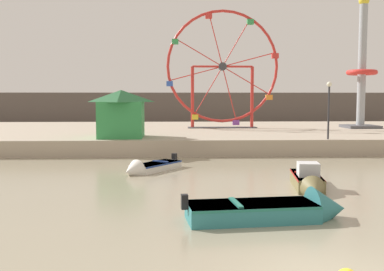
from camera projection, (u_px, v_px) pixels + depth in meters
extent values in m
cube|color=tan|center=(211.00, 135.00, 39.58)|extent=(110.00, 21.94, 1.07)
cube|color=#564C47|center=(197.00, 108.00, 64.85)|extent=(140.00, 3.00, 4.40)
cube|color=teal|center=(251.00, 212.00, 13.98)|extent=(4.08, 1.94, 0.54)
cube|color=#237566|center=(252.00, 204.00, 13.96)|extent=(4.04, 1.95, 0.08)
cone|color=teal|center=(328.00, 209.00, 14.33)|extent=(1.23, 1.55, 1.45)
cube|color=black|center=(185.00, 202.00, 13.64)|extent=(0.22, 0.26, 0.44)
cube|color=#237566|center=(236.00, 203.00, 13.88)|extent=(0.30, 1.30, 0.06)
cube|color=silver|center=(156.00, 167.00, 23.60)|extent=(2.69, 3.10, 0.39)
cube|color=navy|center=(156.00, 164.00, 23.59)|extent=(2.69, 3.09, 0.08)
cone|color=silver|center=(131.00, 171.00, 22.03)|extent=(1.35, 1.30, 1.07)
cube|color=black|center=(174.00, 157.00, 24.91)|extent=(0.31, 0.30, 0.44)
cube|color=navy|center=(160.00, 161.00, 23.90)|extent=(0.87, 0.69, 0.06)
cube|color=olive|center=(307.00, 181.00, 19.12)|extent=(1.48, 3.25, 0.54)
cube|color=#B2231E|center=(307.00, 175.00, 19.10)|extent=(1.50, 3.22, 0.08)
cone|color=olive|center=(314.00, 190.00, 17.16)|extent=(1.10, 1.00, 0.99)
cube|color=black|center=(302.00, 166.00, 20.74)|extent=(0.27, 0.23, 0.44)
cube|color=silver|center=(308.00, 169.00, 18.69)|extent=(0.96, 1.05, 0.56)
cube|color=#B2231E|center=(305.00, 172.00, 19.48)|extent=(0.90, 0.29, 0.06)
torus|color=red|center=(222.00, 67.00, 39.74)|extent=(9.77, 0.24, 9.77)
cylinder|color=#38383D|center=(222.00, 67.00, 39.74)|extent=(0.70, 0.50, 0.70)
cylinder|color=red|center=(216.00, 40.00, 39.52)|extent=(1.29, 0.08, 4.63)
cube|color=red|center=(209.00, 16.00, 39.33)|extent=(0.56, 0.48, 0.44)
cylinder|color=red|center=(199.00, 53.00, 39.56)|extent=(4.16, 0.08, 2.46)
cube|color=#33934C|center=(175.00, 42.00, 39.41)|extent=(0.56, 0.48, 0.44)
cylinder|color=red|center=(196.00, 74.00, 39.70)|extent=(4.63, 0.08, 1.29)
cube|color=#3356B7|center=(170.00, 84.00, 39.69)|extent=(0.56, 0.48, 0.44)
cylinder|color=red|center=(209.00, 90.00, 39.87)|extent=(2.46, 0.08, 4.16)
cube|color=yellow|center=(195.00, 117.00, 40.02)|extent=(0.56, 0.48, 0.44)
cylinder|color=red|center=(229.00, 93.00, 39.95)|extent=(1.29, 0.08, 4.63)
cube|color=purple|center=(236.00, 122.00, 40.19)|extent=(0.56, 0.48, 0.44)
cylinder|color=red|center=(246.00, 80.00, 39.92)|extent=(4.16, 0.08, 2.46)
cube|color=orange|center=(269.00, 97.00, 40.12)|extent=(0.56, 0.48, 0.44)
cylinder|color=red|center=(249.00, 60.00, 39.77)|extent=(4.63, 0.08, 1.29)
cube|color=red|center=(275.00, 56.00, 39.83)|extent=(0.56, 0.48, 0.44)
cylinder|color=red|center=(236.00, 43.00, 39.61)|extent=(2.46, 0.08, 4.16)
cube|color=#33934C|center=(250.00, 22.00, 39.51)|extent=(0.56, 0.48, 0.44)
cylinder|color=red|center=(192.00, 97.00, 39.87)|extent=(0.28, 0.28, 5.36)
cylinder|color=red|center=(252.00, 97.00, 40.06)|extent=(0.28, 0.28, 5.36)
cylinder|color=red|center=(222.00, 67.00, 39.74)|extent=(5.24, 0.18, 0.18)
cube|color=#4C4C51|center=(222.00, 127.00, 40.19)|extent=(6.04, 1.20, 0.08)
cylinder|color=#999EA3|center=(362.00, 67.00, 39.82)|extent=(0.70, 0.70, 10.71)
torus|color=red|center=(362.00, 72.00, 39.86)|extent=(2.64, 2.64, 0.44)
sphere|color=yellow|center=(364.00, 1.00, 39.35)|extent=(0.90, 0.90, 0.90)
cube|color=#4C4C51|center=(360.00, 126.00, 40.26)|extent=(2.80, 2.80, 0.24)
cube|color=#33934C|center=(121.00, 120.00, 30.63)|extent=(2.93, 3.25, 2.40)
pyramid|color=#1C512A|center=(121.00, 96.00, 30.50)|extent=(3.22, 3.57, 0.80)
cylinder|color=#2D2D33|center=(329.00, 113.00, 29.25)|extent=(0.12, 0.12, 3.39)
sphere|color=#F2EACC|center=(329.00, 84.00, 29.09)|extent=(0.32, 0.32, 0.32)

